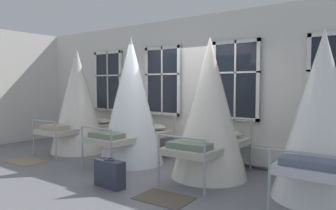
{
  "coord_description": "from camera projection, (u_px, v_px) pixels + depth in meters",
  "views": [
    {
      "loc": [
        3.69,
        -5.01,
        1.67
      ],
      "look_at": [
        0.02,
        -0.05,
        1.27
      ],
      "focal_mm": 34.02,
      "sensor_mm": 36.0,
      "label": 1
    }
  ],
  "objects": [
    {
      "name": "rug_third",
      "position": [
        164.0,
        198.0,
        4.65
      ],
      "size": [
        0.82,
        0.6,
        0.01
      ],
      "primitive_type": "cube",
      "rotation": [
        0.0,
        0.0,
        0.05
      ],
      "color": "brown",
      "rests_on": "ground"
    },
    {
      "name": "cot_fourth",
      "position": [
        322.0,
        117.0,
        4.56
      ],
      "size": [
        1.37,
        1.94,
        2.46
      ],
      "rotation": [
        0.0,
        0.0,
        1.57
      ],
      "color": "#9EA3A8",
      "rests_on": "ground"
    },
    {
      "name": "cot_second",
      "position": [
        131.0,
        102.0,
        6.72
      ],
      "size": [
        1.37,
        1.96,
        2.67
      ],
      "rotation": [
        0.0,
        0.0,
        1.54
      ],
      "color": "#9EA3A8",
      "rests_on": "ground"
    },
    {
      "name": "window_bank",
      "position": [
        196.0,
        115.0,
        7.08
      ],
      "size": [
        6.66,
        0.1,
        2.5
      ],
      "color": "black",
      "rests_on": "ground"
    },
    {
      "name": "suitcase_dark",
      "position": [
        110.0,
        173.0,
        5.17
      ],
      "size": [
        0.57,
        0.24,
        0.47
      ],
      "rotation": [
        0.0,
        0.0,
        -0.06
      ],
      "color": "#2D3342",
      "rests_on": "ground"
    },
    {
      "name": "cot_third",
      "position": [
        209.0,
        109.0,
        5.7
      ],
      "size": [
        1.37,
        1.96,
        2.52
      ],
      "rotation": [
        0.0,
        0.0,
        1.59
      ],
      "color": "#9EA3A8",
      "rests_on": "ground"
    },
    {
      "name": "ground",
      "position": [
        168.0,
        168.0,
        6.32
      ],
      "size": [
        19.07,
        19.07,
        0.0
      ],
      "primitive_type": "plane",
      "color": "slate"
    },
    {
      "name": "cot_first",
      "position": [
        78.0,
        102.0,
        7.9
      ],
      "size": [
        1.37,
        1.95,
        2.53
      ],
      "rotation": [
        0.0,
        0.0,
        1.59
      ],
      "color": "#9EA3A8",
      "rests_on": "ground"
    },
    {
      "name": "back_wall_with_windows",
      "position": [
        199.0,
        88.0,
        7.14
      ],
      "size": [
        10.54,
        0.1,
        3.18
      ],
      "primitive_type": "cube",
      "color": "silver",
      "rests_on": "ground"
    },
    {
      "name": "rug_first",
      "position": [
        26.0,
        161.0,
        6.87
      ],
      "size": [
        0.82,
        0.6,
        0.01
      ],
      "primitive_type": "cube",
      "rotation": [
        0.0,
        0.0,
        0.05
      ],
      "color": "#8E7A5B",
      "rests_on": "ground"
    }
  ]
}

